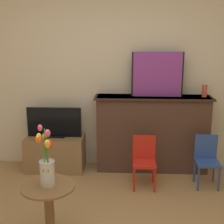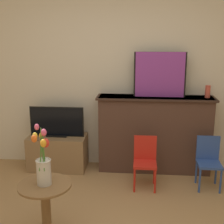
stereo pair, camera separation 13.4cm
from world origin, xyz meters
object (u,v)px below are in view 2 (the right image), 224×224
object	(u,v)px
chair_red	(145,159)
vase_tulips	(43,164)
painting	(160,75)
chair_blue	(208,159)
tv_monitor	(57,122)

from	to	relation	value
chair_red	vase_tulips	bearing A→B (deg)	-127.91
chair_red	painting	bearing A→B (deg)	71.10
chair_blue	vase_tulips	xyz separation A→B (m)	(-1.65, -1.20, 0.39)
tv_monitor	chair_blue	xyz separation A→B (m)	(1.95, -0.37, -0.31)
chair_blue	vase_tulips	world-z (taller)	vase_tulips
chair_red	chair_blue	world-z (taller)	same
tv_monitor	chair_red	bearing A→B (deg)	-19.86
painting	tv_monitor	bearing A→B (deg)	-177.18
painting	chair_red	world-z (taller)	painting
chair_red	vase_tulips	world-z (taller)	vase_tulips
chair_red	chair_blue	xyz separation A→B (m)	(0.76, 0.06, 0.00)
chair_blue	tv_monitor	bearing A→B (deg)	169.35
painting	vase_tulips	distance (m)	2.03
chair_blue	vase_tulips	size ratio (longest dim) A/B	1.16
tv_monitor	chair_red	size ratio (longest dim) A/B	1.17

